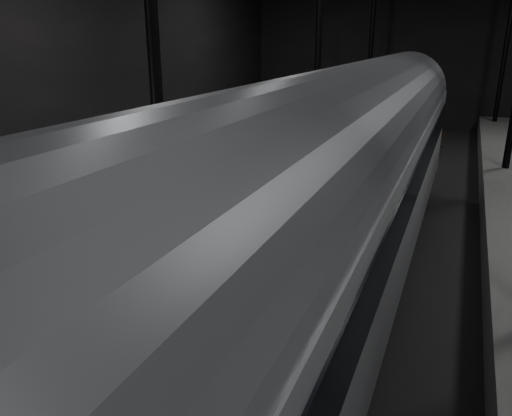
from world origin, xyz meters
The scene contains 6 objects.
ground centered at (0.00, 0.00, 0.00)m, with size 44.00×44.00×0.00m, color black.
platform_left centered at (-7.50, 0.00, 0.50)m, with size 9.00×43.80×1.00m, color #555552.
tactile_strip centered at (-3.25, 0.00, 1.00)m, with size 0.50×43.80×0.01m, color #7E6316.
track centered at (0.00, 0.00, 0.07)m, with size 2.40×43.00×0.24m.
train centered at (0.00, -2.65, 2.87)m, with size 2.88×19.23×5.14m.
woman centered at (-5.83, -6.52, 1.76)m, with size 0.55×0.36×1.51m, color tan.
Camera 1 is at (2.09, -12.85, 5.76)m, focal length 35.00 mm.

